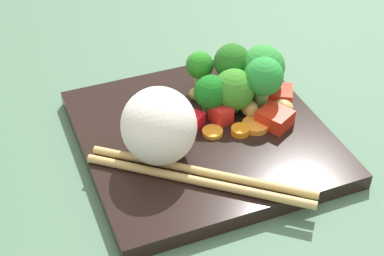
% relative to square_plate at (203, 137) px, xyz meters
% --- Properties ---
extents(ground_plane, '(1.10, 1.10, 0.02)m').
position_rel_square_plate_xyz_m(ground_plane, '(0.00, 0.00, -0.02)').
color(ground_plane, '#496F53').
extents(square_plate, '(0.27, 0.27, 0.02)m').
position_rel_square_plate_xyz_m(square_plate, '(0.00, 0.00, 0.00)').
color(square_plate, black).
rests_on(square_plate, ground_plane).
extents(rice_mound, '(0.10, 0.10, 0.08)m').
position_rel_square_plate_xyz_m(rice_mound, '(-0.06, -0.02, 0.05)').
color(rice_mound, white).
rests_on(rice_mound, square_plate).
extents(broccoli_floret_0, '(0.03, 0.03, 0.05)m').
position_rel_square_plate_xyz_m(broccoli_floret_0, '(0.03, 0.08, 0.04)').
color(broccoli_floret_0, '#7FBE58').
rests_on(broccoli_floret_0, square_plate).
extents(broccoli_floret_1, '(0.04, 0.04, 0.05)m').
position_rel_square_plate_xyz_m(broccoli_floret_1, '(0.02, 0.03, 0.04)').
color(broccoli_floret_1, '#67AC46').
rests_on(broccoli_floret_1, square_plate).
extents(broccoli_floret_2, '(0.04, 0.04, 0.06)m').
position_rel_square_plate_xyz_m(broccoli_floret_2, '(0.06, 0.06, 0.05)').
color(broccoli_floret_2, '#7FBE56').
rests_on(broccoli_floret_2, square_plate).
extents(broccoli_floret_3, '(0.05, 0.05, 0.06)m').
position_rel_square_plate_xyz_m(broccoli_floret_3, '(0.05, 0.02, 0.04)').
color(broccoli_floret_3, '#62A24B').
rests_on(broccoli_floret_3, square_plate).
extents(broccoli_floret_4, '(0.05, 0.05, 0.07)m').
position_rel_square_plate_xyz_m(broccoli_floret_4, '(0.08, 0.01, 0.05)').
color(broccoli_floret_4, '#84B35F').
rests_on(broccoli_floret_4, square_plate).
extents(broccoli_floret_5, '(0.05, 0.05, 0.07)m').
position_rel_square_plate_xyz_m(broccoli_floret_5, '(0.09, 0.04, 0.05)').
color(broccoli_floret_5, '#559A3B').
rests_on(broccoli_floret_5, square_plate).
extents(carrot_slice_0, '(0.04, 0.04, 0.01)m').
position_rel_square_plate_xyz_m(carrot_slice_0, '(0.06, -0.02, 0.01)').
color(carrot_slice_0, orange).
rests_on(carrot_slice_0, square_plate).
extents(carrot_slice_1, '(0.03, 0.03, 0.00)m').
position_rel_square_plate_xyz_m(carrot_slice_1, '(0.01, -0.01, 0.01)').
color(carrot_slice_1, orange).
rests_on(carrot_slice_1, square_plate).
extents(carrot_slice_2, '(0.02, 0.02, 0.01)m').
position_rel_square_plate_xyz_m(carrot_slice_2, '(0.04, -0.02, 0.01)').
color(carrot_slice_2, orange).
rests_on(carrot_slice_2, square_plate).
extents(carrot_slice_3, '(0.03, 0.03, 0.01)m').
position_rel_square_plate_xyz_m(carrot_slice_3, '(0.04, 0.06, 0.01)').
color(carrot_slice_3, orange).
rests_on(carrot_slice_3, square_plate).
extents(pepper_chunk_0, '(0.04, 0.05, 0.02)m').
position_rel_square_plate_xyz_m(pepper_chunk_0, '(0.08, -0.02, 0.02)').
color(pepper_chunk_0, red).
rests_on(pepper_chunk_0, square_plate).
extents(pepper_chunk_1, '(0.04, 0.03, 0.02)m').
position_rel_square_plate_xyz_m(pepper_chunk_1, '(-0.01, 0.01, 0.02)').
color(pepper_chunk_1, red).
rests_on(pepper_chunk_1, square_plate).
extents(pepper_chunk_2, '(0.03, 0.03, 0.02)m').
position_rel_square_plate_xyz_m(pepper_chunk_2, '(0.03, 0.01, 0.02)').
color(pepper_chunk_2, red).
rests_on(pepper_chunk_2, square_plate).
extents(pepper_chunk_3, '(0.04, 0.04, 0.02)m').
position_rel_square_plate_xyz_m(pepper_chunk_3, '(0.11, 0.02, 0.02)').
color(pepper_chunk_3, red).
rests_on(pepper_chunk_3, square_plate).
extents(chicken_piece_0, '(0.03, 0.03, 0.02)m').
position_rel_square_plate_xyz_m(chicken_piece_0, '(0.10, -0.00, 0.02)').
color(chicken_piece_0, tan).
rests_on(chicken_piece_0, square_plate).
extents(chicken_piece_2, '(0.03, 0.03, 0.02)m').
position_rel_square_plate_xyz_m(chicken_piece_2, '(0.02, 0.06, 0.02)').
color(chicken_piece_2, '#AF9043').
rests_on(chicken_piece_2, square_plate).
extents(chicken_piece_4, '(0.02, 0.03, 0.02)m').
position_rel_square_plate_xyz_m(chicken_piece_4, '(0.06, 0.01, 0.02)').
color(chicken_piece_4, '#B98E45').
rests_on(chicken_piece_4, square_plate).
extents(chopstick_pair, '(0.21, 0.17, 0.01)m').
position_rel_square_plate_xyz_m(chopstick_pair, '(-0.03, -0.07, 0.01)').
color(chopstick_pair, tan).
rests_on(chopstick_pair, square_plate).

